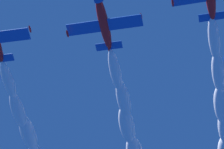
{
  "coord_description": "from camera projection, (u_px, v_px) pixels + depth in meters",
  "views": [
    {
      "loc": [
        -12.05,
        -15.59,
        2.01
      ],
      "look_at": [
        9.43,
        5.1,
        56.06
      ],
      "focal_mm": 81.24,
      "sensor_mm": 36.0,
      "label": 1
    }
  ],
  "objects": [
    {
      "name": "airplane_right_wingman",
      "position": [
        103.0,
        21.0,
        58.3
      ],
      "size": [
        7.7,
        8.27,
        2.79
      ],
      "color": "red"
    }
  ]
}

